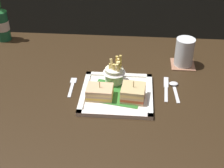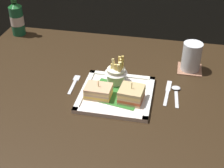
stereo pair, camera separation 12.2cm
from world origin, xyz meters
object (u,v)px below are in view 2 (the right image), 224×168
at_px(sandwich_half_left, 99,91).
at_px(water_glass, 191,58).
at_px(dining_table, 108,112).
at_px(fries_cup, 116,73).
at_px(sandwich_half_right, 131,94).
at_px(fork, 74,83).
at_px(spoon, 176,91).
at_px(beer_bottle, 17,17).
at_px(square_plate, 116,94).
at_px(knife, 168,92).

relative_size(sandwich_half_left, water_glass, 0.81).
relative_size(dining_table, water_glass, 10.50).
bearing_deg(fries_cup, dining_table, -118.64).
distance_m(sandwich_half_right, fork, 0.25).
bearing_deg(spoon, beer_bottle, 156.44).
distance_m(dining_table, fries_cup, 0.18).
bearing_deg(sandwich_half_right, water_glass, 52.59).
height_order(square_plate, sandwich_half_right, sandwich_half_right).
height_order(fries_cup, water_glass, same).
height_order(square_plate, fork, square_plate).
height_order(square_plate, spoon, square_plate).
relative_size(fork, knife, 0.79).
bearing_deg(sandwich_half_left, fork, 147.67).
xyz_separation_m(sandwich_half_right, fries_cup, (-0.08, 0.10, 0.02)).
bearing_deg(spoon, dining_table, -172.00).
relative_size(square_plate, fries_cup, 2.35).
distance_m(square_plate, beer_bottle, 0.72).
xyz_separation_m(sandwich_half_left, fork, (-0.12, 0.07, -0.03)).
bearing_deg(knife, sandwich_half_left, -160.07).
distance_m(dining_table, beer_bottle, 0.70).
distance_m(water_glass, fork, 0.49).
relative_size(sandwich_half_left, spoon, 0.72).
height_order(sandwich_half_right, fork, sandwich_half_right).
xyz_separation_m(square_plate, sandwich_half_left, (-0.06, -0.03, 0.03)).
relative_size(dining_table, sandwich_half_left, 12.93).
xyz_separation_m(dining_table, knife, (0.23, 0.03, 0.12)).
bearing_deg(beer_bottle, sandwich_half_left, -40.59).
bearing_deg(sandwich_half_left, beer_bottle, 139.41).
bearing_deg(beer_bottle, spoon, -23.56).
height_order(square_plate, beer_bottle, beer_bottle).
bearing_deg(beer_bottle, fork, -42.68).
distance_m(fries_cup, fork, 0.17).
distance_m(beer_bottle, spoon, 0.88).
xyz_separation_m(square_plate, sandwich_half_right, (0.06, -0.03, 0.03)).
bearing_deg(dining_table, fries_cup, 61.36).
bearing_deg(dining_table, square_plate, -39.87).
bearing_deg(sandwich_half_right, fork, 162.72).
height_order(beer_bottle, knife, beer_bottle).
height_order(sandwich_half_right, beer_bottle, beer_bottle).
height_order(sandwich_half_left, beer_bottle, beer_bottle).
bearing_deg(beer_bottle, knife, -24.82).
bearing_deg(water_glass, dining_table, -145.46).
height_order(water_glass, knife, water_glass).
bearing_deg(square_plate, sandwich_half_left, -155.23).
relative_size(dining_table, fork, 9.59).
bearing_deg(water_glass, sandwich_half_left, -140.47).
xyz_separation_m(square_plate, beer_bottle, (-0.58, 0.42, 0.08)).
bearing_deg(fork, knife, 2.44).
relative_size(dining_table, square_plate, 4.70).
bearing_deg(beer_bottle, square_plate, -35.71).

